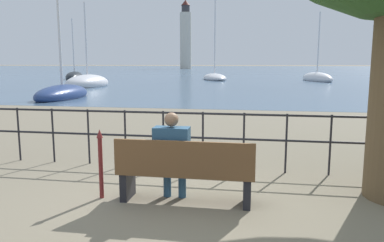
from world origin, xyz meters
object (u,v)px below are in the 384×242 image
(park_bench, at_px, (185,172))
(sailboat_2, at_px, (214,77))
(sailboat_1, at_px, (88,83))
(sailboat_4, at_px, (62,93))
(closed_umbrella, at_px, (101,160))
(sailboat_3, at_px, (75,77))
(sailboat_5, at_px, (317,78))
(seated_person_left, at_px, (172,153))
(harbor_lighthouse, at_px, (186,37))

(park_bench, distance_m, sailboat_2, 39.57)
(sailboat_1, relative_size, sailboat_4, 0.66)
(sailboat_2, height_order, sailboat_4, sailboat_2)
(closed_umbrella, height_order, sailboat_2, sailboat_2)
(park_bench, relative_size, sailboat_1, 0.26)
(sailboat_3, bearing_deg, sailboat_2, -15.49)
(sailboat_5, bearing_deg, park_bench, -115.44)
(sailboat_1, bearing_deg, closed_umbrella, -59.02)
(seated_person_left, height_order, harbor_lighthouse, harbor_lighthouse)
(park_bench, distance_m, harbor_lighthouse, 135.17)
(sailboat_2, height_order, sailboat_5, sailboat_2)
(seated_person_left, xyz_separation_m, harbor_lighthouse, (-24.86, 132.30, 10.77))
(park_bench, height_order, sailboat_1, sailboat_1)
(seated_person_left, distance_m, closed_umbrella, 1.03)
(closed_umbrella, xyz_separation_m, sailboat_4, (-8.39, 14.22, -0.23))
(closed_umbrella, relative_size, sailboat_1, 0.14)
(seated_person_left, xyz_separation_m, sailboat_2, (-3.79, 39.29, -0.39))
(sailboat_2, distance_m, sailboat_3, 17.13)
(sailboat_4, relative_size, harbor_lighthouse, 0.45)
(park_bench, height_order, sailboat_2, sailboat_2)
(closed_umbrella, distance_m, harbor_lighthouse, 134.94)
(closed_umbrella, xyz_separation_m, sailboat_3, (-19.85, 38.10, -0.26))
(closed_umbrella, bearing_deg, sailboat_5, 77.20)
(park_bench, relative_size, closed_umbrella, 1.90)
(park_bench, height_order, sailboat_3, sailboat_3)
(harbor_lighthouse, bearing_deg, park_bench, -79.28)
(sailboat_3, bearing_deg, closed_umbrella, -82.22)
(sailboat_5, bearing_deg, closed_umbrella, -117.19)
(sailboat_3, height_order, sailboat_4, sailboat_4)
(seated_person_left, bearing_deg, sailboat_4, 123.62)
(seated_person_left, distance_m, sailboat_4, 16.99)
(sailboat_2, bearing_deg, sailboat_3, 167.40)
(seated_person_left, distance_m, harbor_lighthouse, 135.04)
(sailboat_1, height_order, sailboat_4, sailboat_4)
(seated_person_left, height_order, sailboat_2, sailboat_2)
(sailboat_1, bearing_deg, sailboat_2, 64.90)
(closed_umbrella, relative_size, sailboat_3, 0.13)
(sailboat_1, height_order, sailboat_3, sailboat_3)
(sailboat_5, bearing_deg, seated_person_left, -115.74)
(seated_person_left, xyz_separation_m, sailboat_5, (7.62, 37.98, -0.38))
(sailboat_4, bearing_deg, park_bench, -57.98)
(sailboat_5, distance_m, harbor_lighthouse, 100.38)
(sailboat_4, bearing_deg, seated_person_left, -58.38)
(sailboat_1, relative_size, sailboat_5, 0.93)
(sailboat_1, bearing_deg, sailboat_3, 126.11)
(seated_person_left, relative_size, sailboat_2, 0.10)
(closed_umbrella, bearing_deg, park_bench, -0.00)
(sailboat_5, bearing_deg, sailboat_2, 159.04)
(park_bench, xyz_separation_m, sailboat_3, (-21.07, 38.10, -0.14))
(sailboat_5, xyz_separation_m, harbor_lighthouse, (-32.48, 94.32, 11.15))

